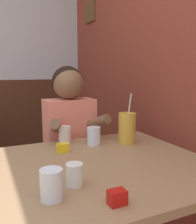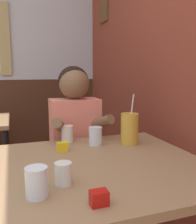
% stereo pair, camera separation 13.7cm
% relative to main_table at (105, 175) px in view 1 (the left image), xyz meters
% --- Properties ---
extents(brick_wall_right, '(0.08, 4.41, 2.70)m').
position_rel_main_table_xyz_m(brick_wall_right, '(0.62, 0.76, 0.66)').
color(brick_wall_right, brown).
rests_on(brick_wall_right, ground_plane).
extents(main_table, '(1.02, 0.94, 0.76)m').
position_rel_main_table_xyz_m(main_table, '(0.00, 0.00, 0.00)').
color(main_table, '#93704C').
rests_on(main_table, ground_plane).
extents(person_seated, '(0.42, 0.41, 1.24)m').
position_rel_main_table_xyz_m(person_seated, '(0.02, 0.61, -0.04)').
color(person_seated, '#EA7F6B').
rests_on(person_seated, ground_plane).
extents(cocktail_pitcher, '(0.11, 0.11, 0.31)m').
position_rel_main_table_xyz_m(cocktail_pitcher, '(0.27, 0.25, 0.16)').
color(cocktail_pitcher, gold).
rests_on(cocktail_pitcher, main_table).
extents(glass_near_pitcher, '(0.08, 0.08, 0.11)m').
position_rel_main_table_xyz_m(glass_near_pitcher, '(-0.33, -0.24, 0.12)').
color(glass_near_pitcher, silver).
rests_on(glass_near_pitcher, main_table).
extents(glass_center, '(0.07, 0.07, 0.09)m').
position_rel_main_table_xyz_m(glass_center, '(-0.22, -0.17, 0.11)').
color(glass_center, silver).
rests_on(glass_center, main_table).
extents(glass_far_side, '(0.07, 0.07, 0.11)m').
position_rel_main_table_xyz_m(glass_far_side, '(-0.08, 0.40, 0.12)').
color(glass_far_side, silver).
rests_on(glass_far_side, main_table).
extents(glass_by_brick, '(0.08, 0.08, 0.11)m').
position_rel_main_table_xyz_m(glass_by_brick, '(0.07, 0.29, 0.12)').
color(glass_by_brick, silver).
rests_on(glass_by_brick, main_table).
extents(condiment_ketchup, '(0.06, 0.04, 0.05)m').
position_rel_main_table_xyz_m(condiment_ketchup, '(-0.14, -0.36, 0.09)').
color(condiment_ketchup, '#B7140F').
rests_on(condiment_ketchup, main_table).
extents(condiment_mustard, '(0.06, 0.04, 0.05)m').
position_rel_main_table_xyz_m(condiment_mustard, '(-0.14, 0.24, 0.09)').
color(condiment_mustard, yellow).
rests_on(condiment_mustard, main_table).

